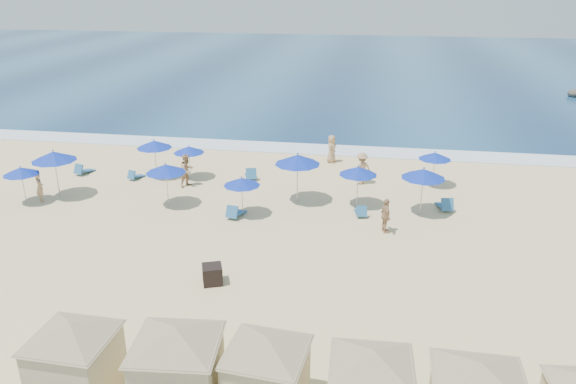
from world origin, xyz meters
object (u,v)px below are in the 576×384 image
(umbrella_4, at_px, (189,150))
(beachgoer_3, at_px, (362,168))
(cabana_2, at_px, (267,365))
(umbrella_3, at_px, (166,169))
(beachgoer_1, at_px, (187,170))
(beachgoer_2, at_px, (386,216))
(umbrella_2, at_px, (154,144))
(umbrella_5, at_px, (242,182))
(cabana_3, at_px, (371,379))
(umbrella_7, at_px, (358,171))
(beachgoer_4, at_px, (332,149))
(beachgoer_0, at_px, (40,187))
(umbrella_0, at_px, (54,156))
(umbrella_9, at_px, (423,174))
(umbrella_1, at_px, (21,171))
(trash_bin, at_px, (212,274))
(cabana_0, at_px, (74,351))
(umbrella_8, at_px, (435,156))
(umbrella_6, at_px, (298,159))
(cabana_1, at_px, (177,358))

(umbrella_4, distance_m, beachgoer_3, 10.13)
(cabana_2, bearing_deg, umbrella_3, 120.35)
(umbrella_3, distance_m, beachgoer_1, 3.20)
(cabana_2, distance_m, beachgoer_1, 18.58)
(beachgoer_2, bearing_deg, beachgoer_3, -7.37)
(umbrella_2, bearing_deg, umbrella_5, -36.38)
(cabana_3, distance_m, beachgoer_1, 20.05)
(cabana_3, distance_m, umbrella_4, 21.24)
(umbrella_7, bearing_deg, cabana_2, -96.37)
(umbrella_3, distance_m, beachgoer_4, 11.73)
(umbrella_7, xyz_separation_m, beachgoer_0, (-16.69, -2.08, -1.15))
(umbrella_0, distance_m, beachgoer_2, 17.68)
(umbrella_5, distance_m, umbrella_9, 8.99)
(umbrella_1, xyz_separation_m, umbrella_7, (17.37, 2.44, 0.16))
(beachgoer_0, distance_m, beachgoer_2, 18.18)
(beachgoer_1, bearing_deg, umbrella_2, 93.81)
(umbrella_7, bearing_deg, umbrella_1, -172.01)
(umbrella_4, distance_m, umbrella_9, 13.59)
(trash_bin, height_order, cabana_0, cabana_0)
(umbrella_1, bearing_deg, umbrella_8, 15.97)
(umbrella_1, xyz_separation_m, umbrella_6, (14.20, 2.53, 0.57))
(cabana_1, distance_m, umbrella_0, 18.60)
(umbrella_2, height_order, beachgoer_4, umbrella_2)
(cabana_1, relative_size, beachgoer_3, 2.48)
(umbrella_2, bearing_deg, umbrella_9, -11.40)
(beachgoer_1, relative_size, beachgoer_4, 1.05)
(umbrella_1, relative_size, beachgoer_3, 1.10)
(cabana_1, height_order, umbrella_3, cabana_1)
(cabana_1, distance_m, umbrella_4, 19.17)
(cabana_3, bearing_deg, umbrella_1, 144.81)
(trash_bin, relative_size, cabana_1, 0.16)
(umbrella_4, bearing_deg, cabana_0, -81.08)
(umbrella_9, height_order, beachgoer_1, umbrella_9)
(umbrella_9, bearing_deg, beachgoer_1, 171.40)
(trash_bin, distance_m, beachgoer_2, 8.86)
(umbrella_6, bearing_deg, umbrella_9, -5.37)
(cabana_2, relative_size, umbrella_0, 1.61)
(umbrella_2, relative_size, umbrella_9, 0.95)
(cabana_0, bearing_deg, trash_bin, 74.31)
(umbrella_0, bearing_deg, beachgoer_1, 23.57)
(cabana_1, height_order, beachgoer_2, cabana_1)
(cabana_1, bearing_deg, beachgoer_4, 84.67)
(umbrella_2, xyz_separation_m, umbrella_3, (2.28, -4.12, 0.01))
(cabana_0, height_order, umbrella_1, cabana_0)
(cabana_2, relative_size, cabana_3, 0.99)
(umbrella_0, bearing_deg, umbrella_2, 44.02)
(beachgoer_3, bearing_deg, trash_bin, 27.66)
(cabana_3, xyz_separation_m, umbrella_2, (-13.12, 18.01, 0.48))
(cabana_3, relative_size, beachgoer_2, 2.58)
(cabana_2, bearing_deg, umbrella_4, 114.69)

